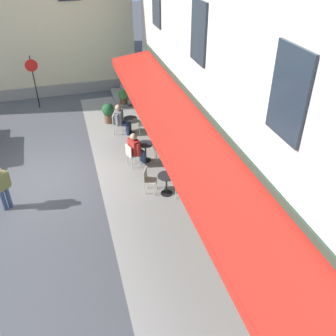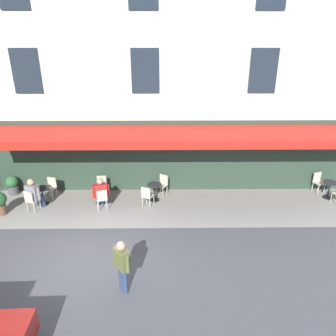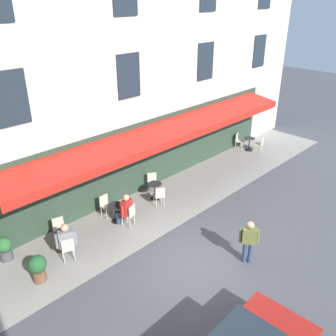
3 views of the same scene
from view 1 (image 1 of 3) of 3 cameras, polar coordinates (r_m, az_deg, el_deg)
ground_plane at (r=14.08m, az=-18.12°, el=-1.73°), size 70.00×70.00×0.00m
sidewalk_cafe_terrace at (r=11.67m, az=-1.04°, el=-8.00°), size 20.50×3.20×0.01m
back_alley_steps at (r=20.07m, az=-5.23°, el=11.45°), size 2.40×1.75×0.60m
cafe_table_mid_terrace at (r=16.21m, az=-5.77°, el=6.79°), size 0.60×0.60×0.75m
cafe_chair_cream_corner_left at (r=16.32m, az=-7.98°, el=7.03°), size 0.52×0.52×0.91m
cafe_chair_cream_under_awning at (r=16.16m, az=-3.53°, el=7.02°), size 0.49×0.49×0.91m
cafe_table_streetside at (r=14.24m, az=-3.49°, el=2.85°), size 0.60×0.60×0.75m
cafe_chair_cream_by_window at (r=13.94m, az=-5.69°, el=2.28°), size 0.51×0.51×0.91m
cafe_chair_cream_near_door at (r=14.36m, az=-1.07°, el=3.46°), size 0.42×0.42×0.91m
cafe_table_far_end at (r=12.43m, az=-0.24°, el=-2.15°), size 0.60×0.60×0.75m
cafe_chair_cream_corner_right at (r=12.51m, az=-3.09°, el=-1.63°), size 0.54×0.54×0.91m
cafe_chair_cream_facing_street at (r=12.26m, az=2.59°, el=-2.43°), size 0.55×0.55×0.91m
seated_patron_in_grey at (r=16.20m, az=-7.27°, el=7.56°), size 0.67×0.67×1.36m
seated_companion_in_red at (r=13.95m, az=-4.97°, el=3.12°), size 0.66×0.64×1.33m
walking_pedestrian_in_olive at (r=12.67m, az=-24.21°, el=-2.39°), size 0.49×0.53×1.58m
no_parking_sign at (r=19.30m, az=-20.09°, el=13.60°), size 0.12×0.59×2.60m
potted_plant_mid_terrace at (r=18.95m, az=-6.93°, el=10.86°), size 0.51×0.51×0.87m
potted_plant_entrance_right at (r=17.88m, az=-3.73°, el=9.41°), size 0.51×0.51×0.85m
potted_plant_entrance_left at (r=17.34m, az=-9.18°, el=8.50°), size 0.56×0.56×0.93m
potted_plant_by_steps at (r=19.77m, az=-5.37°, el=12.15°), size 0.47×0.47×1.20m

